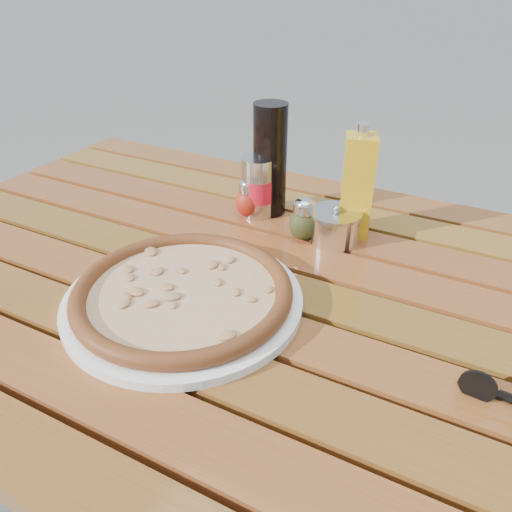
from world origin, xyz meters
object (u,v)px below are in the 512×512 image
at_px(oregano_shaker, 304,220).
at_px(dark_bottle, 270,160).
at_px(plate, 184,300).
at_px(olive_oil_cruet, 357,186).
at_px(soda_can, 258,187).
at_px(parmesan_tin, 335,226).
at_px(pizza, 183,291).
at_px(table, 251,314).
at_px(sunglasses, 507,397).
at_px(pepper_shaker, 249,198).

distance_m(oregano_shaker, dark_bottle, 0.15).
xyz_separation_m(plate, olive_oil_cruet, (0.15, 0.33, 0.09)).
distance_m(soda_can, parmesan_tin, 0.18).
relative_size(oregano_shaker, olive_oil_cruet, 0.39).
bearing_deg(parmesan_tin, oregano_shaker, -161.07).
bearing_deg(pizza, table, 63.39).
distance_m(olive_oil_cruet, sunglasses, 0.44).
distance_m(table, soda_can, 0.27).
relative_size(table, oregano_shaker, 17.07).
xyz_separation_m(dark_bottle, olive_oil_cruet, (0.18, -0.01, -0.01)).
height_order(table, plate, plate).
height_order(soda_can, olive_oil_cruet, olive_oil_cruet).
bearing_deg(pepper_shaker, pizza, -80.18).
bearing_deg(pepper_shaker, sunglasses, -30.73).
height_order(oregano_shaker, dark_bottle, dark_bottle).
relative_size(table, olive_oil_cruet, 6.67).
height_order(pizza, parmesan_tin, parmesan_tin).
bearing_deg(oregano_shaker, sunglasses, -35.57).
distance_m(plate, oregano_shaker, 0.29).
bearing_deg(parmesan_tin, soda_can, 169.48).
bearing_deg(soda_can, plate, -82.78).
bearing_deg(parmesan_tin, pepper_shaker, 175.07).
bearing_deg(plate, sunglasses, 1.08).
height_order(table, oregano_shaker, oregano_shaker).
distance_m(plate, pepper_shaker, 0.31).
bearing_deg(plate, pepper_shaker, 99.82).
relative_size(pizza, dark_bottle, 1.70).
height_order(table, olive_oil_cruet, olive_oil_cruet).
relative_size(pepper_shaker, parmesan_tin, 0.65).
distance_m(plate, olive_oil_cruet, 0.38).
distance_m(dark_bottle, soda_can, 0.06).
relative_size(plate, dark_bottle, 1.64).
relative_size(oregano_shaker, sunglasses, 0.74).
xyz_separation_m(pizza, oregano_shaker, (0.08, 0.27, 0.02)).
bearing_deg(olive_oil_cruet, pizza, -114.95).
bearing_deg(table, oregano_shaker, 81.37).
height_order(pepper_shaker, olive_oil_cruet, olive_oil_cruet).
relative_size(table, dark_bottle, 6.36).
height_order(table, soda_can, soda_can).
distance_m(table, dark_bottle, 0.31).
bearing_deg(pepper_shaker, parmesan_tin, -4.93).
distance_m(oregano_shaker, parmesan_tin, 0.06).
bearing_deg(parmesan_tin, olive_oil_cruet, 63.41).
relative_size(table, pepper_shaker, 17.07).
distance_m(table, oregano_shaker, 0.20).
distance_m(plate, pizza, 0.02).
relative_size(table, pizza, 3.74).
bearing_deg(plate, soda_can, 97.22).
height_order(plate, olive_oil_cruet, olive_oil_cruet).
height_order(oregano_shaker, parmesan_tin, oregano_shaker).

